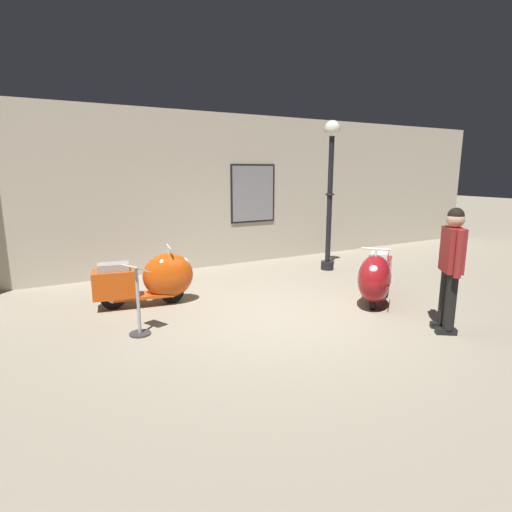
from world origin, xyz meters
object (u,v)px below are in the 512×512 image
scooter_0 (152,279)px  visitor_0 (451,261)px  scooter_1 (376,277)px  info_stanchion (138,306)px  lamppost (330,181)px

scooter_0 → visitor_0: 4.42m
scooter_1 → visitor_0: bearing=47.8°
scooter_1 → info_stanchion: 3.75m
scooter_0 → scooter_1: size_ratio=1.07×
lamppost → visitor_0: 3.81m
scooter_0 → info_stanchion: (-0.50, -1.15, -0.04)m
visitor_0 → info_stanchion: size_ratio=1.73×
scooter_1 → lamppost: (0.81, 2.23, 1.47)m
info_stanchion → visitor_0: bearing=-27.4°
info_stanchion → lamppost: bearing=20.5°
scooter_1 → lamppost: 2.79m
visitor_0 → info_stanchion: bearing=8.2°
lamppost → visitor_0: (-0.86, -3.59, -0.95)m
scooter_0 → scooter_1: 3.63m
scooter_0 → visitor_0: visitor_0 is taller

